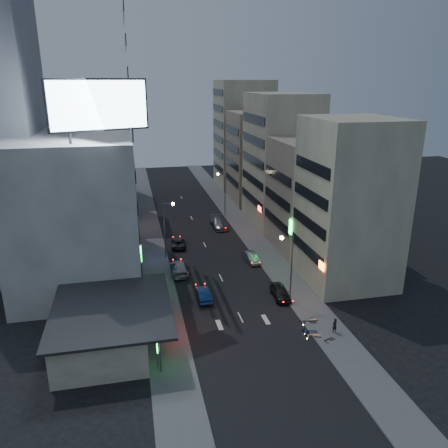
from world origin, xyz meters
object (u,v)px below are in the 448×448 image
object	(u,v)px
parked_car_right_mid	(251,257)
scooter_silver_a	(321,330)
scooter_blue	(317,325)
person	(335,325)
road_car_blue	(204,294)
scooter_silver_b	(316,314)
scooter_black_b	(316,315)
parked_car_left	(178,243)
parked_car_right_far	(219,223)
parked_car_right_near	(280,292)
road_car_silver	(179,268)
scooter_black_a	(332,332)

from	to	relation	value
parked_car_right_mid	scooter_silver_a	world-z (taller)	parked_car_right_mid
scooter_blue	person	bearing A→B (deg)	-97.59
parked_car_right_mid	road_car_blue	distance (m)	12.56
scooter_silver_b	scooter_black_b	bearing A→B (deg)	150.29
scooter_blue	parked_car_right_mid	bearing A→B (deg)	21.31
parked_car_left	scooter_blue	size ratio (longest dim) A/B	2.48
parked_car_right_far	scooter_blue	world-z (taller)	parked_car_right_far
parked_car_right_near	parked_car_right_far	distance (m)	26.37
scooter_black_b	scooter_silver_b	xyz separation A→B (m)	(0.19, 0.41, -0.02)
scooter_silver_a	scooter_silver_b	world-z (taller)	scooter_silver_b
road_car_silver	scooter_blue	xyz separation A→B (m)	(11.85, -16.81, -0.09)
parked_car_right_mid	road_car_blue	world-z (taller)	road_car_blue
road_car_blue	scooter_black_b	bearing A→B (deg)	146.75
road_car_blue	scooter_silver_b	bearing A→B (deg)	148.74
road_car_silver	scooter_black_a	size ratio (longest dim) A/B	3.09
parked_car_left	scooter_silver_a	distance (m)	29.28
road_car_silver	scooter_silver_b	world-z (taller)	road_car_silver
scooter_black_a	scooter_silver_a	distance (m)	1.10
scooter_black_a	scooter_silver_b	distance (m)	3.60
parked_car_right_far	scooter_blue	bearing A→B (deg)	-85.50
person	parked_car_right_near	bearing A→B (deg)	-89.19
parked_car_right_mid	parked_car_right_far	xyz separation A→B (m)	(-1.38, 15.45, 0.15)
parked_car_right_near	road_car_blue	bearing A→B (deg)	173.80
parked_car_right_mid	scooter_black_b	bearing A→B (deg)	-87.27
parked_car_right_near	road_car_blue	size ratio (longest dim) A/B	1.06
road_car_silver	scooter_black_b	distance (m)	19.55
parked_car_right_mid	road_car_silver	world-z (taller)	road_car_silver
parked_car_right_mid	person	bearing A→B (deg)	-85.71
road_car_silver	person	bearing A→B (deg)	129.41
parked_car_right_mid	parked_car_left	size ratio (longest dim) A/B	0.87
scooter_black_a	scooter_black_b	distance (m)	3.20
parked_car_right_far	road_car_silver	xyz separation A→B (m)	(-8.79, -17.09, -0.04)
scooter_blue	parked_car_right_near	bearing A→B (deg)	25.45
parked_car_right_far	scooter_black_a	distance (m)	35.54
scooter_silver_b	person	bearing A→B (deg)	-171.58
person	scooter_blue	world-z (taller)	person
scooter_silver_a	road_car_silver	bearing A→B (deg)	52.91
parked_car_right_mid	person	world-z (taller)	person
scooter_black_a	road_car_silver	bearing A→B (deg)	15.94
parked_car_right_far	scooter_silver_b	distance (m)	31.96
road_car_silver	scooter_black_a	xyz separation A→B (m)	(12.78, -18.23, -0.12)
parked_car_right_far	scooter_black_a	world-z (taller)	parked_car_right_far
scooter_black_a	scooter_black_b	xyz separation A→B (m)	(-0.29, 3.19, 0.08)
parked_car_right_near	road_car_silver	bearing A→B (deg)	142.15
parked_car_right_near	scooter_silver_a	distance (m)	8.52
parked_car_right_mid	scooter_black_a	size ratio (longest dim) A/B	2.32
parked_car_left	scooter_black_b	size ratio (longest dim) A/B	2.29
parked_car_right_near	person	xyz separation A→B (m)	(2.76, -8.26, 0.17)
scooter_black_a	parked_car_right_far	bearing A→B (deg)	-12.64
road_car_silver	person	xyz separation A→B (m)	(13.36, -17.48, 0.13)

